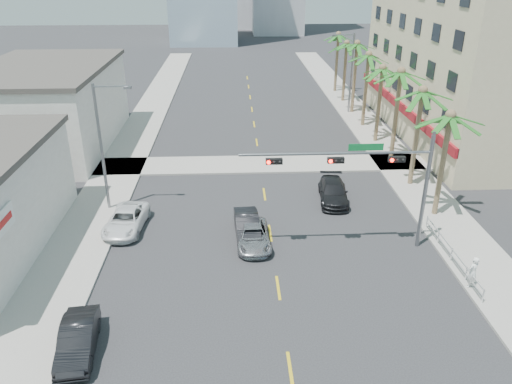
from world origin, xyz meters
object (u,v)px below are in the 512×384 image
(car_parked_far, at_px, (126,220))
(car_lane_left, at_px, (247,225))
(pedestrian, at_px, (473,272))
(traffic_signal_mast, at_px, (374,172))
(car_parked_mid, at_px, (78,339))
(car_lane_center, at_px, (253,236))
(car_lane_right, at_px, (333,192))

(car_parked_far, relative_size, car_lane_left, 1.14)
(pedestrian, bearing_deg, car_parked_far, -47.65)
(traffic_signal_mast, distance_m, pedestrian, 7.54)
(traffic_signal_mast, distance_m, car_parked_mid, 17.89)
(car_lane_center, height_order, car_lane_right, car_lane_right)
(car_lane_right, bearing_deg, pedestrian, -59.33)
(car_parked_mid, height_order, pedestrian, pedestrian)
(car_lane_left, relative_size, pedestrian, 2.33)
(pedestrian, bearing_deg, car_parked_mid, -15.63)
(traffic_signal_mast, xyz_separation_m, car_lane_right, (-0.80, 6.71, -4.35))
(car_parked_mid, height_order, car_lane_center, car_parked_mid)
(traffic_signal_mast, distance_m, car_lane_left, 8.70)
(traffic_signal_mast, relative_size, car_lane_left, 2.60)
(traffic_signal_mast, relative_size, car_lane_right, 2.27)
(traffic_signal_mast, height_order, pedestrian, traffic_signal_mast)
(car_lane_right, bearing_deg, car_lane_center, -130.19)
(car_lane_right, height_order, pedestrian, pedestrian)
(car_parked_mid, distance_m, car_lane_right, 20.85)
(traffic_signal_mast, relative_size, pedestrian, 6.06)
(traffic_signal_mast, distance_m, car_lane_right, 8.04)
(car_parked_mid, relative_size, car_lane_left, 0.99)
(car_lane_right, xyz_separation_m, pedestrian, (5.32, -11.24, 0.36))
(car_parked_mid, distance_m, car_lane_center, 12.24)
(traffic_signal_mast, bearing_deg, car_lane_left, 165.44)
(traffic_signal_mast, relative_size, car_parked_mid, 2.63)
(car_parked_far, relative_size, car_lane_right, 0.99)
(car_lane_left, bearing_deg, car_lane_right, 33.22)
(car_lane_left, xyz_separation_m, pedestrian, (11.80, -6.42, 0.36))
(car_parked_mid, bearing_deg, traffic_signal_mast, 22.48)
(car_lane_left, distance_m, car_lane_center, 1.27)
(car_lane_center, bearing_deg, car_parked_mid, -134.00)
(car_lane_left, height_order, pedestrian, pedestrian)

